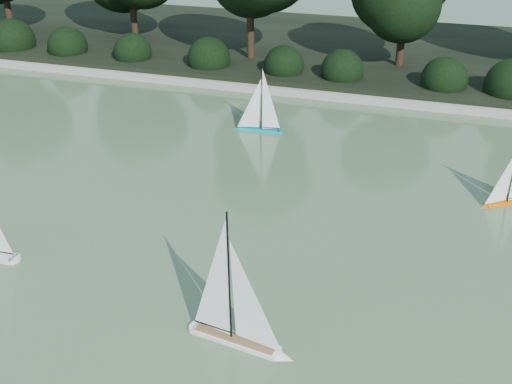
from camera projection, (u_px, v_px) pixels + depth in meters
ground at (206, 331)px, 7.86m from camera, size 80.00×80.00×0.00m
pond_coping at (344, 97)px, 15.44m from camera, size 40.00×0.35×0.18m
far_bank at (370, 52)px, 18.79m from camera, size 40.00×8.00×0.30m
shrub_hedge at (352, 72)px, 16.03m from camera, size 29.10×1.10×1.10m
sailboat_white_b at (243, 325)px, 7.51m from camera, size 1.40×0.42×1.90m
sailboat_orange at (504, 194)px, 10.68m from camera, size 0.83×0.64×1.28m
sailboat_teal at (256, 120)px, 13.61m from camera, size 1.11×0.27×1.51m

